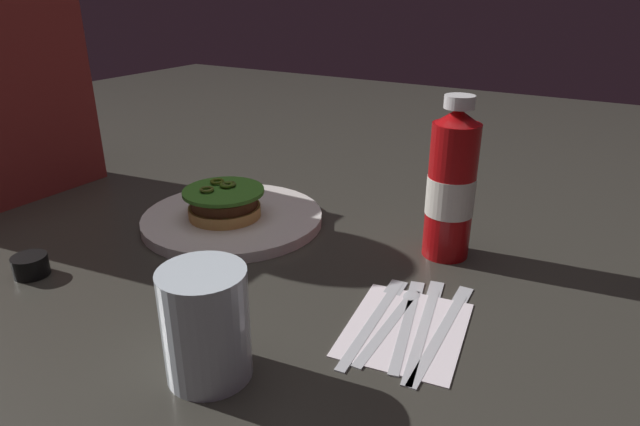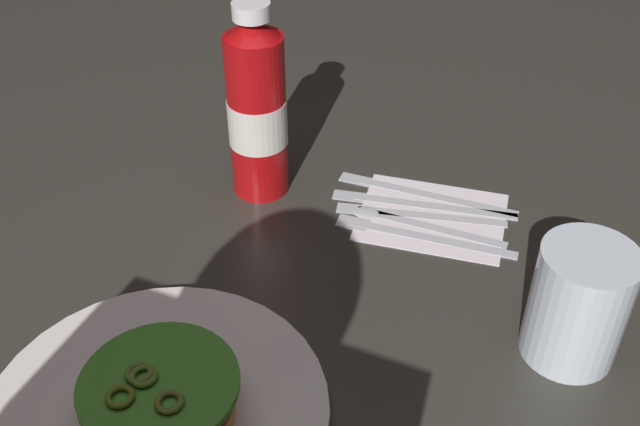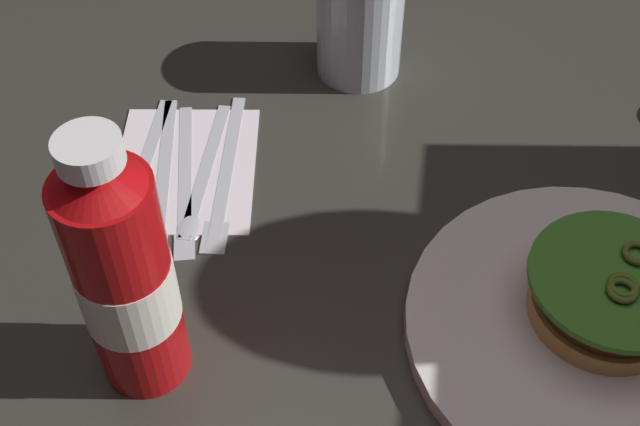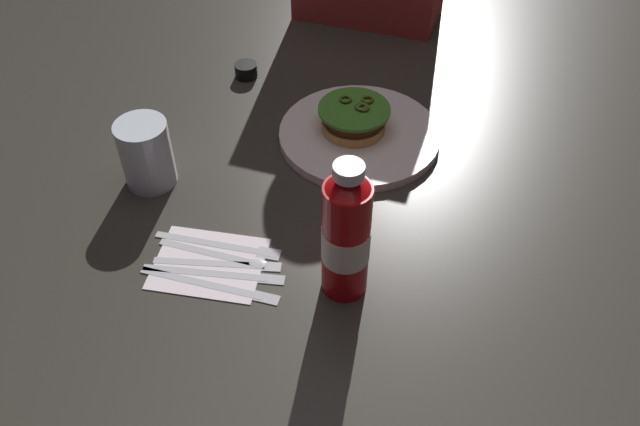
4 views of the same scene
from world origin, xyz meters
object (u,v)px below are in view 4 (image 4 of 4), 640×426
burger_sandwich (354,118)px  napkin (209,263)px  butter_knife (225,263)px  fork_utensil (228,245)px  water_glass (146,154)px  condiment_cup (246,70)px  dinner_plate (359,135)px  spoon_utensil (230,256)px  ketchup_bottle (346,236)px  table_knife (218,285)px  steak_knife (222,273)px

burger_sandwich → napkin: bearing=-108.2°
butter_knife → fork_utensil: same height
water_glass → condiment_cup: bearing=85.1°
dinner_plate → spoon_utensil: size_ratio=1.63×
dinner_plate → ketchup_bottle: size_ratio=1.27×
burger_sandwich → butter_knife: size_ratio=0.68×
ketchup_bottle → table_knife: 0.21m
condiment_cup → steak_knife: condiment_cup is taller
condiment_cup → napkin: condiment_cup is taller
dinner_plate → water_glass: (-0.31, -0.22, 0.05)m
burger_sandwich → steak_knife: bearing=-103.5°
burger_sandwich → ketchup_bottle: size_ratio=0.56×
burger_sandwich → condiment_cup: burger_sandwich is taller
water_glass → condiment_cup: (0.03, 0.34, -0.04)m
table_knife → steak_knife: (-0.00, 0.02, 0.00)m
steak_knife → fork_utensil: 0.06m
burger_sandwich → table_knife: size_ratio=0.60×
spoon_utensil → condiment_cup: bearing=109.9°
spoon_utensil → butter_knife: bearing=-95.2°
burger_sandwich → spoon_utensil: size_ratio=0.72×
ketchup_bottle → napkin: 0.23m
table_knife → fork_utensil: bearing=103.4°
table_knife → steak_knife: bearing=98.1°
water_glass → butter_knife: (0.20, -0.14, -0.05)m
table_knife → napkin: bearing=131.0°
napkin → spoon_utensil: 0.03m
ketchup_bottle → napkin: bearing=-173.2°
dinner_plate → steak_knife: 0.39m
steak_knife → spoon_utensil: 0.03m
burger_sandwich → napkin: (-0.12, -0.37, -0.04)m
butter_knife → dinner_plate: bearing=73.0°
spoon_utensil → steak_knife: bearing=-84.4°
ketchup_bottle → butter_knife: (-0.18, -0.02, -0.10)m
steak_knife → spoon_utensil: (-0.00, 0.03, -0.00)m
water_glass → condiment_cup: 0.35m
napkin → dinner_plate: bearing=69.8°
fork_utensil → steak_knife: bearing=-74.3°
steak_knife → fork_utensil: (-0.02, 0.05, 0.00)m
water_glass → fork_utensil: 0.22m
ketchup_bottle → table_knife: size_ratio=1.07×
napkin → table_knife: table_knife is taller
table_knife → spoon_utensil: same height
water_glass → table_knife: water_glass is taller
condiment_cup → butter_knife: size_ratio=0.24×
condiment_cup → spoon_utensil: condiment_cup is taller
water_glass → steak_knife: 0.26m
water_glass → fork_utensil: size_ratio=0.58×
dinner_plate → steak_knife: (-0.10, -0.38, -0.00)m
burger_sandwich → table_knife: 0.42m
dinner_plate → condiment_cup: (-0.28, 0.12, 0.01)m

